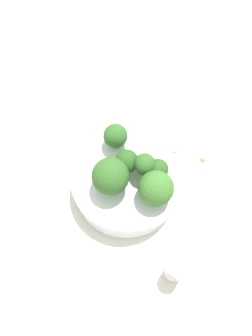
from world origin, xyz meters
name	(u,v)px	position (x,y,z in m)	size (l,w,h in m)	color
ground_plane	(126,188)	(0.00, 0.00, 0.00)	(3.00, 3.00, 0.00)	silver
bowl	(126,182)	(0.00, 0.00, 0.03)	(0.18, 0.18, 0.05)	silver
broccoli_floret_0	(111,178)	(0.00, 0.03, 0.09)	(0.06, 0.06, 0.07)	#8EB770
broccoli_floret_1	(158,170)	(-0.03, -0.04, 0.08)	(0.03, 0.03, 0.04)	#7A9E5B
broccoli_floret_2	(115,136)	(0.06, -0.02, 0.08)	(0.04, 0.04, 0.05)	#84AD66
broccoli_floret_3	(127,162)	(0.01, -0.01, 0.08)	(0.04, 0.04, 0.05)	#84AD66
broccoli_floret_4	(156,188)	(-0.05, -0.02, 0.08)	(0.06, 0.06, 0.06)	#84AD66
broccoli_floret_5	(145,165)	(-0.01, -0.03, 0.08)	(0.03, 0.03, 0.05)	#8EB770
pepper_shaker	(175,270)	(-0.16, 0.02, 0.03)	(0.03, 0.03, 0.06)	silver
almond_crumb_0	(109,131)	(0.11, -0.04, 0.00)	(0.01, 0.01, 0.01)	#AD7F4C
almond_crumb_1	(174,150)	(0.01, -0.12, 0.00)	(0.01, 0.01, 0.01)	tan
almond_crumb_2	(203,159)	(-0.03, -0.15, 0.00)	(0.01, 0.01, 0.01)	olive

